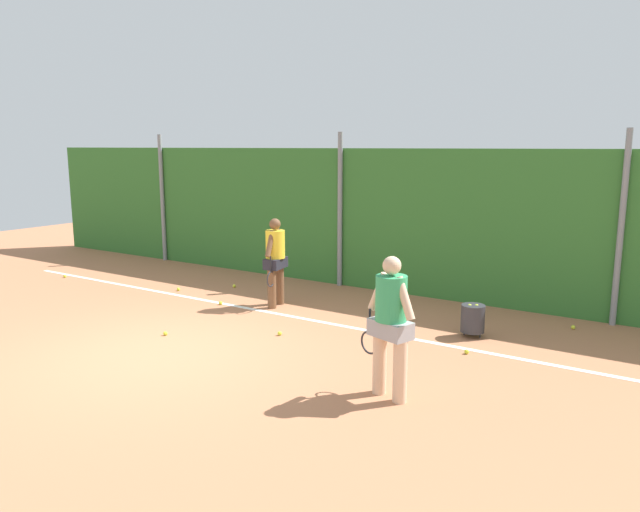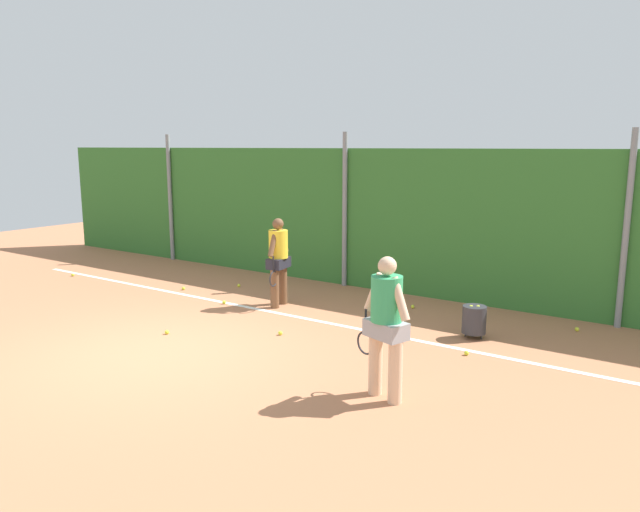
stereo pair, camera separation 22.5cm
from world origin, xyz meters
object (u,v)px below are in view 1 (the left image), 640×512
object	(u,v)px
player_foreground_near	(390,320)
tennis_ball_1	(467,352)
tennis_ball_3	(410,306)
tennis_ball_9	(234,286)
tennis_ball_7	(280,333)
tennis_ball_2	(65,276)
tennis_ball_5	(178,289)
tennis_ball_8	(400,318)
player_midcourt	(275,258)
ball_hopper	(473,318)
tennis_ball_6	(221,303)
tennis_ball_4	(165,333)
tennis_ball_0	(573,327)

from	to	relation	value
player_foreground_near	tennis_ball_1	size ratio (longest dim) A/B	25.28
tennis_ball_3	tennis_ball_9	size ratio (longest dim) A/B	1.00
tennis_ball_9	tennis_ball_7	bearing A→B (deg)	-37.30
tennis_ball_2	tennis_ball_5	world-z (taller)	same
tennis_ball_2	tennis_ball_8	xyz separation A→B (m)	(7.64, 1.05, 0.00)
player_midcourt	tennis_ball_8	distance (m)	2.47
tennis_ball_1	tennis_ball_5	bearing A→B (deg)	175.64
player_midcourt	tennis_ball_5	distance (m)	2.51
tennis_ball_2	ball_hopper	bearing A→B (deg)	5.22
tennis_ball_6	tennis_ball_7	xyz separation A→B (m)	(1.99, -0.87, 0.00)
ball_hopper	tennis_ball_6	world-z (taller)	ball_hopper
tennis_ball_5	tennis_ball_4	bearing A→B (deg)	-48.05
ball_hopper	tennis_ball_7	xyz separation A→B (m)	(-2.51, -1.54, -0.26)
tennis_ball_1	tennis_ball_8	world-z (taller)	same
tennis_ball_0	tennis_ball_6	distance (m)	6.05
tennis_ball_4	tennis_ball_5	bearing A→B (deg)	131.95
ball_hopper	tennis_ball_1	bearing A→B (deg)	-76.49
player_foreground_near	tennis_ball_5	world-z (taller)	player_foreground_near
tennis_ball_4	tennis_ball_6	world-z (taller)	same
tennis_ball_1	tennis_ball_3	world-z (taller)	same
tennis_ball_5	tennis_ball_0	bearing A→B (deg)	12.31
tennis_ball_8	tennis_ball_6	bearing A→B (deg)	-164.20
tennis_ball_5	tennis_ball_7	size ratio (longest dim) A/B	1.00
tennis_ball_3	tennis_ball_8	world-z (taller)	same
tennis_ball_4	player_foreground_near	bearing A→B (deg)	-3.10
tennis_ball_1	tennis_ball_7	world-z (taller)	same
tennis_ball_2	tennis_ball_6	xyz separation A→B (m)	(4.45, 0.14, 0.00)
tennis_ball_5	tennis_ball_1	bearing A→B (deg)	-4.36
tennis_ball_5	tennis_ball_6	xyz separation A→B (m)	(1.44, -0.34, 0.00)
tennis_ball_3	tennis_ball_6	world-z (taller)	same
tennis_ball_6	tennis_ball_8	bearing A→B (deg)	15.80
ball_hopper	tennis_ball_3	bearing A→B (deg)	145.93
tennis_ball_9	player_midcourt	bearing A→B (deg)	-23.34
tennis_ball_1	tennis_ball_6	world-z (taller)	same
player_foreground_near	tennis_ball_1	world-z (taller)	player_foreground_near
ball_hopper	tennis_ball_3	size ratio (longest dim) A/B	7.78
player_midcourt	tennis_ball_4	bearing A→B (deg)	-19.25
ball_hopper	tennis_ball_9	xyz separation A→B (m)	(-5.18, 0.49, -0.26)
player_foreground_near	tennis_ball_3	size ratio (longest dim) A/B	25.28
tennis_ball_2	tennis_ball_8	distance (m)	7.71
tennis_ball_4	tennis_ball_8	distance (m)	3.82
tennis_ball_6	tennis_ball_9	bearing A→B (deg)	120.23
tennis_ball_6	tennis_ball_9	world-z (taller)	same
tennis_ball_1	tennis_ball_2	world-z (taller)	same
tennis_ball_0	tennis_ball_2	distance (m)	10.40
player_foreground_near	tennis_ball_9	size ratio (longest dim) A/B	25.28
player_midcourt	tennis_ball_7	xyz separation A→B (m)	(1.08, -1.35, -0.86)
player_foreground_near	tennis_ball_0	distance (m)	4.25
tennis_ball_1	tennis_ball_3	xyz separation A→B (m)	(-1.68, 1.81, 0.00)
tennis_ball_1	tennis_ball_4	xyz separation A→B (m)	(-4.19, -1.70, 0.00)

